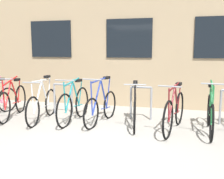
% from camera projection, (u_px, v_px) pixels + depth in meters
% --- Properties ---
extents(ground_plane, '(42.00, 42.00, 0.00)m').
position_uv_depth(ground_plane, '(94.00, 145.00, 4.55)').
color(ground_plane, '#9E998E').
extents(storefront_building, '(28.00, 6.15, 4.93)m').
position_uv_depth(storefront_building, '(144.00, 28.00, 10.17)').
color(storefront_building, tan).
rests_on(storefront_building, ground).
extents(bike_rack, '(6.53, 0.05, 0.80)m').
position_uv_depth(bike_rack, '(101.00, 98.00, 6.41)').
color(bike_rack, gray).
rests_on(bike_rack, ground).
extents(bicycle_black, '(0.44, 1.68, 1.00)m').
position_uv_depth(bicycle_black, '(135.00, 109.00, 5.70)').
color(bicycle_black, black).
rests_on(bicycle_black, ground).
extents(bicycle_blue, '(0.44, 1.64, 1.07)m').
position_uv_depth(bicycle_blue, '(101.00, 106.00, 5.88)').
color(bicycle_blue, black).
rests_on(bicycle_blue, ground).
extents(bicycle_maroon, '(0.51, 1.76, 1.01)m').
position_uv_depth(bicycle_maroon, '(174.00, 112.00, 5.32)').
color(bicycle_maroon, black).
rests_on(bicycle_maroon, ground).
extents(bicycle_white, '(0.44, 1.72, 1.05)m').
position_uv_depth(bicycle_white, '(42.00, 104.00, 6.09)').
color(bicycle_white, black).
rests_on(bicycle_white, ground).
extents(bicycle_red, '(0.58, 1.77, 1.03)m').
position_uv_depth(bicycle_red, '(13.00, 101.00, 6.38)').
color(bicycle_red, black).
rests_on(bicycle_red, ground).
extents(bicycle_teal, '(0.44, 1.71, 1.04)m').
position_uv_depth(bicycle_teal, '(74.00, 105.00, 5.99)').
color(bicycle_teal, black).
rests_on(bicycle_teal, ground).
extents(bicycle_green, '(0.44, 1.76, 1.07)m').
position_uv_depth(bicycle_green, '(210.00, 113.00, 5.23)').
color(bicycle_green, black).
rests_on(bicycle_green, ground).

